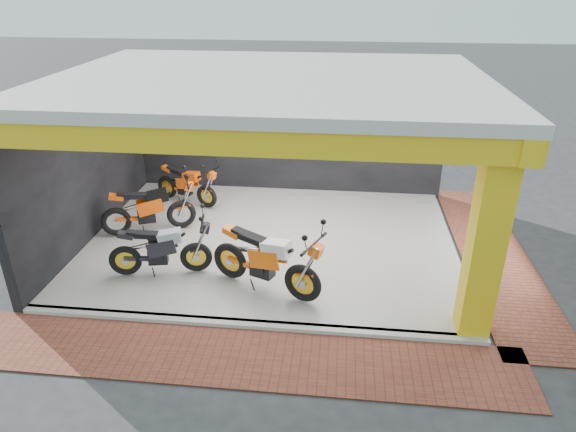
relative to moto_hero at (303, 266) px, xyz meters
name	(u,v)px	position (x,y,z in m)	size (l,w,h in m)	color
ground	(257,293)	(-0.89, 0.31, -0.85)	(80.00, 80.00, 0.00)	#2D2D30
showroom_floor	(272,241)	(-0.89, 2.31, -0.80)	(8.00, 6.00, 0.10)	silver
showroom_ceiling	(269,80)	(-0.89, 2.31, 2.75)	(8.40, 6.40, 0.20)	beige
back_wall	(287,129)	(-0.89, 5.41, 0.90)	(8.20, 0.20, 3.50)	black
left_wall	(84,163)	(-4.99, 2.31, 0.90)	(0.20, 6.20, 3.50)	black
corner_column	(486,241)	(2.86, -0.44, 0.90)	(0.50, 0.50, 3.50)	yellow
header_beam_front	(240,140)	(-0.89, -0.69, 2.45)	(8.40, 0.30, 0.40)	yellow
header_beam_right	(479,101)	(3.11, 2.31, 2.45)	(0.30, 6.40, 0.40)	yellow
floor_kerb	(247,325)	(-0.89, -0.71, -0.80)	(8.00, 0.20, 0.10)	silver
paver_front	(238,357)	(-0.89, -1.49, -0.83)	(9.00, 1.40, 0.03)	brown
paver_right	(493,254)	(3.91, 2.31, -0.83)	(1.40, 7.00, 0.03)	brown
moto_hero	(303,266)	(0.00, 0.00, 0.00)	(2.44, 0.90, 1.49)	#FF600A
moto_row_a	(195,243)	(-2.17, 0.79, -0.10)	(2.10, 0.78, 1.28)	black
moto_row_b	(180,201)	(-3.03, 2.65, -0.07)	(2.23, 0.82, 1.36)	#F5510A
moto_row_c	(206,186)	(-2.74, 3.83, -0.14)	(1.97, 0.73, 1.21)	#FF5A0A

